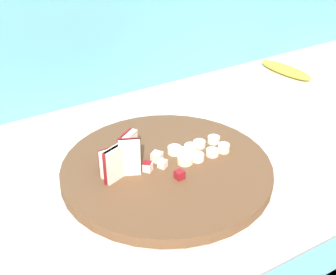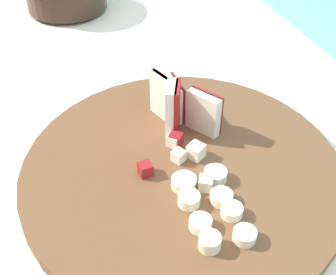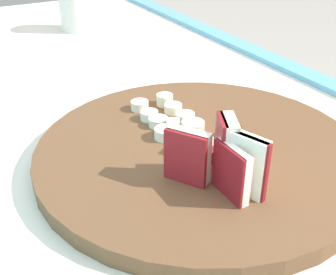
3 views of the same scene
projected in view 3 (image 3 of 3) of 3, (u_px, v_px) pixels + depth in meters
The scene contains 5 objects.
cutting_board at pixel (199, 152), 0.51m from camera, with size 0.38×0.38×0.02m, color brown.
apple_wedge_fan at pixel (222, 159), 0.42m from camera, with size 0.09×0.07×0.07m.
apple_dice_pile at pixel (203, 142), 0.49m from camera, with size 0.10×0.09×0.02m.
banana_slice_rows at pixel (167, 116), 0.55m from camera, with size 0.11×0.07×0.02m.
small_jar at pixel (76, 8), 0.97m from camera, with size 0.07×0.07×0.10m, color beige.
Camera 3 is at (-0.49, 0.23, 1.19)m, focal length 46.09 mm.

